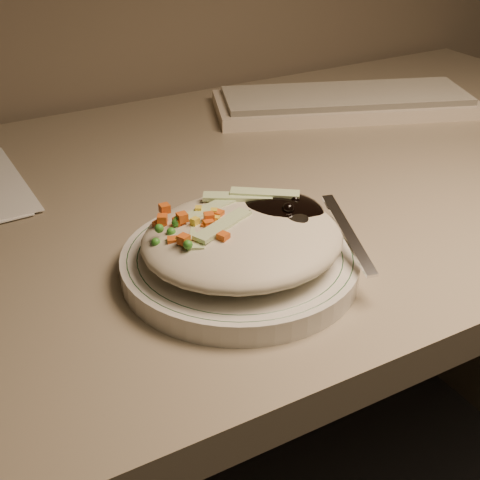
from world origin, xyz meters
TOP-DOWN VIEW (x-y plane):
  - desk at (0.00, 1.38)m, footprint 1.40×0.70m
  - plate at (-0.09, 1.20)m, footprint 0.23×0.23m
  - plate_rim at (-0.09, 1.20)m, footprint 0.22×0.22m
  - meal at (-0.08, 1.20)m, footprint 0.21×0.19m
  - keyboard at (0.28, 1.53)m, footprint 0.43×0.28m

SIDE VIEW (x-z plane):
  - desk at x=0.00m, z-range 0.17..0.91m
  - plate at x=-0.09m, z-range 0.74..0.76m
  - keyboard at x=0.28m, z-range 0.74..0.77m
  - plate_rim at x=-0.09m, z-range 0.76..0.76m
  - meal at x=-0.08m, z-range 0.76..0.81m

